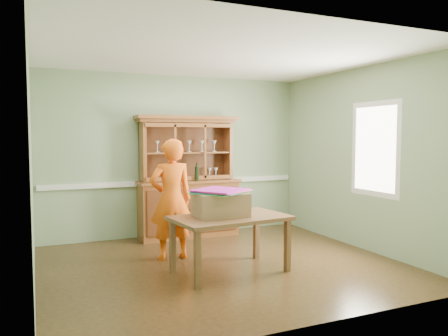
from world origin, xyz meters
name	(u,v)px	position (x,y,z in m)	size (l,w,h in m)	color
floor	(223,265)	(0.00, 0.00, 0.00)	(4.50, 4.50, 0.00)	#4A3218
ceiling	(223,55)	(0.00, 0.00, 2.70)	(4.50, 4.50, 0.00)	white
wall_back	(176,156)	(0.00, 2.00, 1.35)	(4.50, 4.50, 0.00)	gray
wall_left	(31,167)	(-2.25, 0.00, 1.35)	(4.00, 4.00, 0.00)	gray
wall_right	(361,158)	(2.25, 0.00, 1.35)	(4.00, 4.00, 0.00)	gray
wall_front	(314,174)	(0.00, -2.00, 1.35)	(4.50, 4.50, 0.00)	gray
chair_rail	(177,182)	(0.00, 1.98, 0.90)	(4.41, 0.05, 0.08)	white
framed_map	(33,148)	(-2.23, 0.30, 1.55)	(0.03, 0.60, 0.46)	#362415
window_panel	(375,149)	(2.23, -0.30, 1.50)	(0.03, 0.96, 1.36)	white
china_hutch	(188,194)	(0.13, 1.77, 0.71)	(1.72, 0.57, 2.02)	brown
dining_table	(230,223)	(-0.03, -0.30, 0.62)	(1.48, 0.99, 0.70)	brown
cardboard_box	(220,204)	(-0.13, -0.23, 0.84)	(0.62, 0.50, 0.29)	#93684B
kite_stack	(221,191)	(-0.14, -0.25, 1.01)	(0.77, 0.77, 0.04)	#3DD144
person	(171,199)	(-0.52, 0.56, 0.82)	(0.60, 0.39, 1.65)	#F95F0F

